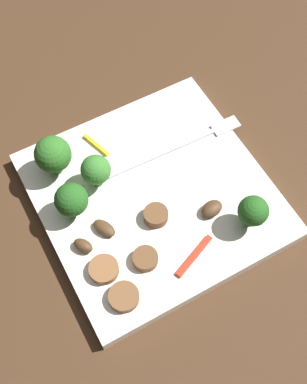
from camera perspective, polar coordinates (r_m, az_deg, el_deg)
ground_plane at (r=0.59m, az=0.00°, el=-0.83°), size 1.40×1.40×0.00m
plate at (r=0.58m, az=0.00°, el=-0.42°), size 0.26×0.26×0.02m
fork at (r=0.61m, az=3.61°, el=5.59°), size 0.18×0.02×0.00m
broccoli_floret_0 at (r=0.57m, az=-11.48°, el=4.23°), size 0.04×0.04×0.06m
broccoli_floret_1 at (r=0.54m, az=11.38°, el=-2.19°), size 0.03×0.03×0.05m
broccoli_floret_2 at (r=0.56m, az=-6.65°, el=2.50°), size 0.03×0.03×0.05m
broccoli_floret_3 at (r=0.55m, az=-9.42°, el=-0.90°), size 0.04×0.04×0.05m
sausage_slice_0 at (r=0.54m, az=-0.95°, el=-7.68°), size 0.03×0.03×0.01m
sausage_slice_1 at (r=0.56m, az=0.27°, el=-2.70°), size 0.04×0.04×0.01m
sausage_slice_2 at (r=0.52m, az=-3.43°, el=-11.94°), size 0.04×0.04×0.01m
sausage_slice_3 at (r=0.53m, az=-5.72°, el=-8.83°), size 0.04×0.04×0.01m
mushroom_0 at (r=0.55m, az=-5.68°, el=-4.15°), size 0.03×0.03×0.01m
mushroom_1 at (r=0.55m, az=-8.09°, el=-6.12°), size 0.02×0.03×0.01m
mushroom_2 at (r=0.56m, az=6.72°, el=-1.92°), size 0.03×0.02×0.01m
pepper_strip_0 at (r=0.54m, az=4.47°, el=-7.45°), size 0.06×0.03×0.00m
pepper_strip_3 at (r=0.61m, az=-6.61°, el=5.38°), size 0.02×0.04×0.00m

